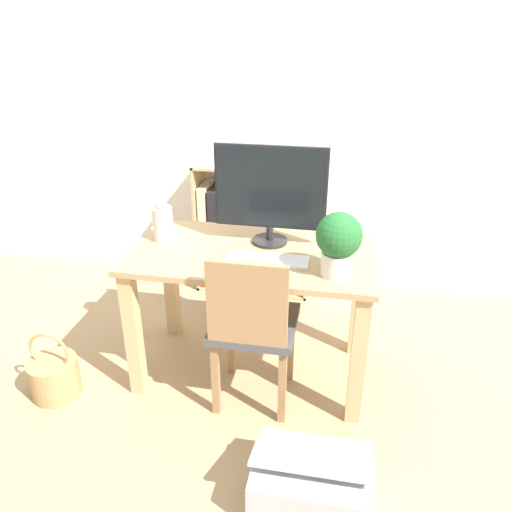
{
  "coord_description": "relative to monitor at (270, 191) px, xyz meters",
  "views": [
    {
      "loc": [
        0.43,
        -2.19,
        1.79
      ],
      "look_at": [
        0.0,
        0.1,
        0.66
      ],
      "focal_mm": 35.0,
      "sensor_mm": 36.0,
      "label": 1
    }
  ],
  "objects": [
    {
      "name": "wall_back",
      "position": [
        -0.07,
        0.97,
        0.29
      ],
      "size": [
        8.0,
        0.05,
        2.6
      ],
      "color": "white",
      "rests_on": "ground_plane"
    },
    {
      "name": "basket",
      "position": [
        -1.03,
        -0.51,
        -0.89
      ],
      "size": [
        0.25,
        0.25,
        0.37
      ],
      "color": "tan",
      "rests_on": "ground_plane"
    },
    {
      "name": "desk",
      "position": [
        -0.07,
        -0.13,
        -0.42
      ],
      "size": [
        1.21,
        0.67,
        0.73
      ],
      "color": "tan",
      "rests_on": "ground_plane"
    },
    {
      "name": "potted_plant",
      "position": [
        0.35,
        -0.3,
        -0.11
      ],
      "size": [
        0.21,
        0.21,
        0.3
      ],
      "color": "silver",
      "rests_on": "desk"
    },
    {
      "name": "monitor",
      "position": [
        0.0,
        0.0,
        0.0
      ],
      "size": [
        0.56,
        0.18,
        0.5
      ],
      "color": "#232326",
      "rests_on": "desk"
    },
    {
      "name": "ground_plane",
      "position": [
        -0.07,
        -0.13,
        -1.01
      ],
      "size": [
        10.0,
        10.0,
        0.0
      ],
      "primitive_type": "plane",
      "color": "tan"
    },
    {
      "name": "storage_box",
      "position": [
        0.32,
        -0.92,
        -0.89
      ],
      "size": [
        0.48,
        0.36,
        0.27
      ],
      "color": "#B2B2B7",
      "rests_on": "ground_plane"
    },
    {
      "name": "vase",
      "position": [
        -0.54,
        -0.08,
        -0.18
      ],
      "size": [
        0.1,
        0.1,
        0.23
      ],
      "color": "silver",
      "rests_on": "desk"
    },
    {
      "name": "bookshelf",
      "position": [
        -0.38,
        0.8,
        -0.6
      ],
      "size": [
        0.78,
        0.28,
        0.9
      ],
      "color": "tan",
      "rests_on": "ground_plane"
    },
    {
      "name": "keyboard",
      "position": [
        0.02,
        -0.22,
        -0.27
      ],
      "size": [
        0.4,
        0.13,
        0.02
      ],
      "color": "silver",
      "rests_on": "desk"
    },
    {
      "name": "chair",
      "position": [
        -0.02,
        -0.39,
        -0.53
      ],
      "size": [
        0.4,
        0.4,
        0.86
      ],
      "rotation": [
        0.0,
        0.0,
        -0.08
      ],
      "color": "#4C4C51",
      "rests_on": "ground_plane"
    }
  ]
}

